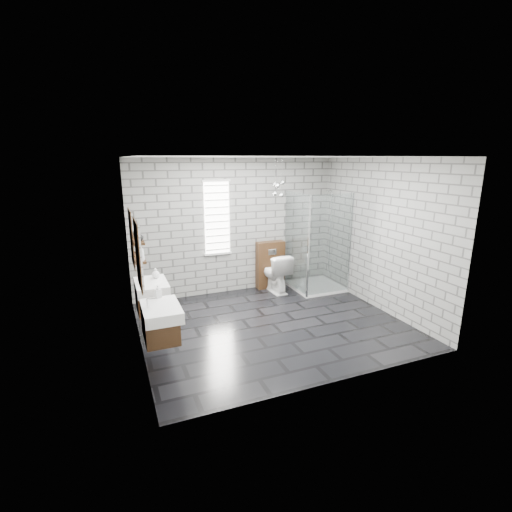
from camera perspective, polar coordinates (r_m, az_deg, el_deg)
floor at (r=6.30m, az=2.55°, el=-10.48°), size 4.20×3.60×0.02m
ceiling at (r=5.70m, az=2.87°, el=15.09°), size 4.20×3.60×0.02m
wall_back at (r=7.50m, az=-3.10°, el=4.56°), size 4.20×0.02×2.70m
wall_front at (r=4.34m, az=12.75°, el=-3.41°), size 4.20×0.02×2.70m
wall_left at (r=5.35m, az=-18.30°, el=-0.35°), size 0.02×3.60×2.70m
wall_right at (r=6.99m, az=18.65°, el=3.04°), size 0.02×3.60×2.70m
vanity_left at (r=4.97m, az=-14.85°, el=-8.50°), size 0.47×0.70×1.57m
vanity_right at (r=5.92m, az=-16.18°, el=-4.75°), size 0.47×0.70×1.57m
shelf_lower at (r=5.31m, az=-17.38°, el=-0.71°), size 0.14×0.30×0.03m
shelf_upper at (r=5.25m, az=-17.60°, el=2.03°), size 0.14×0.30×0.03m
window at (r=7.32m, az=-6.02°, el=5.84°), size 0.56×0.05×1.48m
cistern_panel at (r=7.85m, az=2.20°, el=-1.33°), size 0.60×0.20×1.00m
flush_plate at (r=7.68m, az=2.54°, el=0.62°), size 0.18×0.01×0.12m
shower_enclosure at (r=7.77m, az=9.07°, el=-1.67°), size 1.00×1.00×2.03m
pendant_cluster at (r=7.27m, az=3.44°, el=10.40°), size 0.27×0.28×0.76m
toilet at (r=7.66m, az=2.95°, el=-2.53°), size 0.49×0.81×0.80m
soap_bottle_a at (r=5.19m, az=-14.87°, el=-5.30°), size 0.10×0.10×0.18m
soap_bottle_b at (r=6.04m, az=-15.18°, el=-2.58°), size 0.15×0.15×0.16m
soap_bottle_c at (r=5.21m, az=-17.31°, el=0.50°), size 0.12×0.12×0.23m
vase at (r=5.25m, az=-17.57°, el=2.91°), size 0.15×0.15×0.13m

